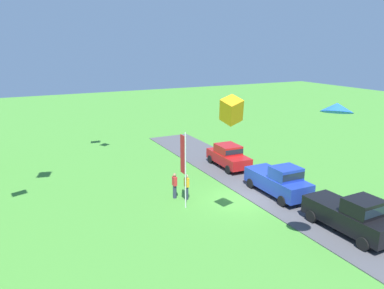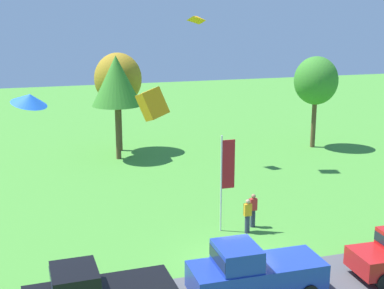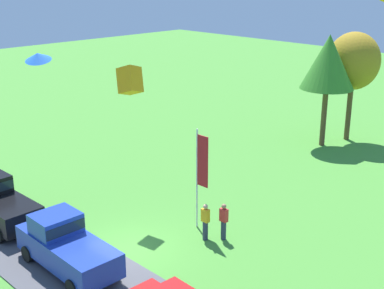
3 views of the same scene
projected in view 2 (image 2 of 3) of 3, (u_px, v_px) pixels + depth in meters
The scene contains 11 objects.
ground_plane at pixel (240, 266), 22.46m from camera, with size 120.00×120.00×0.00m, color #478E33.
car_pickup_far_end at pixel (252, 271), 19.65m from camera, with size 5.03×2.10×2.14m.
person_beside_suv at pixel (253, 210), 26.34m from camera, with size 0.36×0.24×1.71m.
person_watching_sky at pixel (248, 216), 25.63m from camera, with size 0.36×0.24×1.71m.
tree_far_right at pixel (116, 81), 37.57m from camera, with size 3.53×3.53×7.46m.
tree_far_left at pixel (118, 79), 39.94m from camera, with size 3.54×3.54×7.47m.
tree_center_back at pixel (316, 81), 41.07m from camera, with size 3.37×3.37×7.12m.
flag_banner at pixel (226, 171), 25.43m from camera, with size 0.71×0.08×4.77m.
kite_delta_trailing_tail at pixel (29, 99), 19.35m from camera, with size 1.31×1.31×0.38m, color blue.
kite_diamond_high_left at pixel (197, 18), 35.22m from camera, with size 1.00×0.89×0.30m, color orange.
kite_box_near_flag at pixel (152, 104), 22.67m from camera, with size 0.85×0.85×1.19m, color orange.
Camera 2 is at (-8.03, -19.05, 10.35)m, focal length 50.00 mm.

